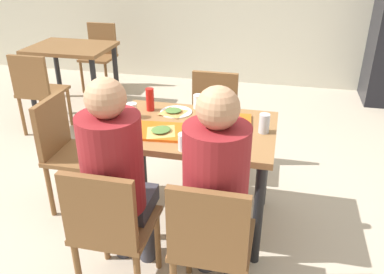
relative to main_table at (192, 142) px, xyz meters
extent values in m
cube|color=#B7A893|center=(0.00, 0.00, -0.64)|extent=(10.00, 10.00, 0.02)
cube|color=olive|center=(0.00, 0.00, 0.09)|extent=(1.06, 0.74, 0.04)
cylinder|color=black|center=(-0.47, -0.31, -0.28)|extent=(0.06, 0.06, 0.70)
cylinder|color=black|center=(0.47, -0.31, -0.28)|extent=(0.06, 0.06, 0.70)
cylinder|color=black|center=(-0.47, 0.31, -0.28)|extent=(0.06, 0.06, 0.70)
cylinder|color=black|center=(0.47, 0.31, -0.28)|extent=(0.06, 0.06, 0.70)
cube|color=brown|center=(-0.27, -0.67, -0.20)|extent=(0.40, 0.40, 0.03)
cube|color=brown|center=(-0.27, -0.85, 0.01)|extent=(0.38, 0.04, 0.40)
cylinder|color=brown|center=(-0.44, -0.50, -0.42)|extent=(0.04, 0.04, 0.41)
cylinder|color=brown|center=(-0.10, -0.50, -0.42)|extent=(0.04, 0.04, 0.41)
cylinder|color=brown|center=(-0.44, -0.84, -0.42)|extent=(0.04, 0.04, 0.41)
cube|color=brown|center=(0.27, -0.67, -0.20)|extent=(0.40, 0.40, 0.03)
cube|color=brown|center=(0.27, -0.85, 0.01)|extent=(0.38, 0.04, 0.40)
cylinder|color=brown|center=(0.10, -0.50, -0.42)|extent=(0.04, 0.04, 0.41)
cylinder|color=brown|center=(0.44, -0.50, -0.42)|extent=(0.04, 0.04, 0.41)
cube|color=brown|center=(0.00, 0.67, -0.20)|extent=(0.40, 0.40, 0.03)
cube|color=brown|center=(0.00, 0.85, 0.01)|extent=(0.38, 0.04, 0.40)
cylinder|color=brown|center=(0.17, 0.50, -0.42)|extent=(0.04, 0.04, 0.41)
cylinder|color=brown|center=(-0.17, 0.50, -0.42)|extent=(0.04, 0.04, 0.41)
cylinder|color=brown|center=(0.17, 0.84, -0.42)|extent=(0.04, 0.04, 0.41)
cylinder|color=brown|center=(-0.17, 0.84, -0.42)|extent=(0.04, 0.04, 0.41)
cube|color=brown|center=(-0.83, 0.00, -0.20)|extent=(0.40, 0.40, 0.03)
cube|color=brown|center=(-1.01, 0.00, 0.01)|extent=(0.04, 0.38, 0.40)
cylinder|color=brown|center=(-0.66, 0.17, -0.42)|extent=(0.04, 0.04, 0.41)
cylinder|color=brown|center=(-0.66, -0.17, -0.42)|extent=(0.04, 0.04, 0.41)
cylinder|color=brown|center=(-1.00, 0.17, -0.42)|extent=(0.04, 0.04, 0.41)
cylinder|color=brown|center=(-1.00, -0.17, -0.42)|extent=(0.04, 0.04, 0.41)
cylinder|color=#383842|center=(-0.35, -0.44, -0.41)|extent=(0.10, 0.10, 0.44)
cylinder|color=#383842|center=(-0.19, -0.44, -0.41)|extent=(0.10, 0.10, 0.44)
cube|color=#383842|center=(-0.27, -0.54, -0.14)|extent=(0.32, 0.28, 0.10)
cylinder|color=maroon|center=(-0.27, -0.65, 0.17)|extent=(0.32, 0.32, 0.52)
sphere|color=tan|center=(-0.27, -0.65, 0.52)|extent=(0.20, 0.20, 0.20)
cylinder|color=#383842|center=(0.19, -0.44, -0.41)|extent=(0.10, 0.10, 0.44)
cylinder|color=#383842|center=(0.35, -0.44, -0.41)|extent=(0.10, 0.10, 0.44)
cube|color=#383842|center=(0.27, -0.54, -0.14)|extent=(0.32, 0.28, 0.10)
cylinder|color=maroon|center=(0.27, -0.65, 0.17)|extent=(0.32, 0.32, 0.52)
sphere|color=tan|center=(0.27, -0.65, 0.52)|extent=(0.20, 0.20, 0.20)
cube|color=#D85914|center=(-0.19, -0.13, 0.12)|extent=(0.38, 0.29, 0.02)
cube|color=#D85914|center=(0.19, 0.11, 0.12)|extent=(0.38, 0.29, 0.02)
cylinder|color=white|center=(-0.16, 0.20, 0.11)|extent=(0.22, 0.22, 0.01)
cylinder|color=white|center=(0.16, -0.20, 0.11)|extent=(0.22, 0.22, 0.01)
pyramid|color=tan|center=(-0.16, -0.15, 0.13)|extent=(0.22, 0.23, 0.01)
ellipsoid|color=#4C7233|center=(-0.16, -0.15, 0.14)|extent=(0.16, 0.16, 0.01)
pyramid|color=tan|center=(0.16, 0.11, 0.13)|extent=(0.22, 0.20, 0.01)
ellipsoid|color=#4C7233|center=(0.16, 0.11, 0.14)|extent=(0.15, 0.14, 0.01)
pyramid|color=#C68C47|center=(-0.17, 0.18, 0.12)|extent=(0.22, 0.21, 0.01)
ellipsoid|color=#4C7233|center=(-0.17, 0.18, 0.13)|extent=(0.15, 0.15, 0.01)
pyramid|color=tan|center=(0.14, -0.20, 0.12)|extent=(0.19, 0.23, 0.01)
ellipsoid|color=#B74723|center=(0.14, -0.20, 0.13)|extent=(0.13, 0.16, 0.01)
cylinder|color=white|center=(-0.03, 0.31, 0.16)|extent=(0.07, 0.07, 0.10)
cylinder|color=white|center=(0.03, -0.31, 0.16)|extent=(0.07, 0.07, 0.10)
cylinder|color=white|center=(-0.43, 0.06, 0.16)|extent=(0.07, 0.07, 0.10)
cylinder|color=white|center=(0.11, 0.24, 0.16)|extent=(0.07, 0.07, 0.10)
cylinder|color=#B7BCC6|center=(0.45, 0.02, 0.17)|extent=(0.07, 0.07, 0.12)
cylinder|color=red|center=(-0.35, 0.20, 0.19)|extent=(0.06, 0.06, 0.16)
sphere|color=silver|center=(-0.45, -0.02, 0.16)|extent=(0.10, 0.10, 0.10)
cube|color=brown|center=(-1.81, 1.79, 0.09)|extent=(0.90, 0.70, 0.04)
cylinder|color=black|center=(-2.20, 1.50, -0.28)|extent=(0.06, 0.06, 0.70)
cylinder|color=black|center=(-1.42, 1.50, -0.28)|extent=(0.06, 0.06, 0.70)
cylinder|color=black|center=(-2.20, 2.08, -0.28)|extent=(0.06, 0.06, 0.70)
cylinder|color=black|center=(-1.42, 2.08, -0.28)|extent=(0.06, 0.06, 0.70)
cube|color=brown|center=(-1.81, 1.14, -0.20)|extent=(0.40, 0.40, 0.03)
cube|color=brown|center=(-1.81, 0.96, 0.01)|extent=(0.38, 0.04, 0.40)
cylinder|color=brown|center=(-1.98, 1.31, -0.42)|extent=(0.04, 0.04, 0.41)
cylinder|color=brown|center=(-1.64, 1.31, -0.42)|extent=(0.04, 0.04, 0.41)
cylinder|color=brown|center=(-1.98, 0.97, -0.42)|extent=(0.04, 0.04, 0.41)
cylinder|color=brown|center=(-1.64, 0.97, -0.42)|extent=(0.04, 0.04, 0.41)
cube|color=brown|center=(-1.81, 2.44, -0.20)|extent=(0.40, 0.40, 0.03)
cube|color=brown|center=(-1.81, 2.62, 0.01)|extent=(0.38, 0.04, 0.40)
cylinder|color=brown|center=(-1.64, 2.27, -0.42)|extent=(0.04, 0.04, 0.41)
cylinder|color=brown|center=(-1.98, 2.27, -0.42)|extent=(0.04, 0.04, 0.41)
cylinder|color=brown|center=(-1.64, 2.61, -0.42)|extent=(0.04, 0.04, 0.41)
cylinder|color=brown|center=(-1.98, 2.61, -0.42)|extent=(0.04, 0.04, 0.41)
camera|label=1|loc=(0.52, -2.26, 1.19)|focal=37.41mm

